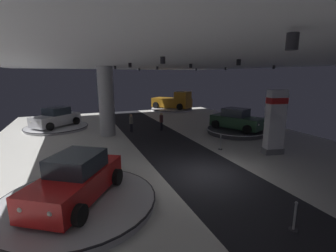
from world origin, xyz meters
The scene contains 16 objects.
ground centered at (0.00, 0.00, -0.02)m, with size 24.00×44.00×0.06m.
ceiling_with_spotlights centered at (0.00, 0.00, 5.55)m, with size 24.00×44.00×0.39m.
column_left centered at (-3.49, 9.71, 2.75)m, with size 1.21×1.21×5.50m.
brand_sign_pylon centered at (5.46, 1.19, 2.06)m, with size 1.36×0.85×3.98m.
display_platform_near_left centered at (-6.09, -0.92, 0.18)m, with size 5.86×5.86×0.32m.
display_car_near_left centered at (-6.07, -0.89, 1.08)m, with size 3.81×4.50×1.71m.
display_platform_deep_right centered at (6.67, 20.75, 0.15)m, with size 5.68×5.68×0.27m.
pickup_truck_deep_right centered at (6.88, 20.50, 1.21)m, with size 4.97×5.44×2.30m.
display_platform_far_left centered at (-7.53, 13.80, 0.14)m, with size 5.45×5.45×0.24m.
display_car_far_left centered at (-7.50, 13.83, 1.01)m, with size 4.31×4.16×1.71m.
display_platform_mid_right centered at (6.68, 6.44, 0.21)m, with size 4.89×4.89×0.37m.
display_car_mid_right centered at (6.66, 6.47, 1.14)m, with size 3.49×4.57×1.71m.
visitor_walking_near centered at (1.12, 9.63, 0.91)m, with size 0.32×0.32×1.59m.
visitor_walking_far centered at (-1.49, 9.99, 0.91)m, with size 0.32×0.32×1.59m.
stanchion_a centered at (2.86, 3.06, 0.37)m, with size 0.28×0.28×1.01m.
stanchion_b centered at (0.28, -4.97, 0.37)m, with size 0.28×0.28×1.01m.
Camera 1 is at (-5.96, -9.85, 4.90)m, focal length 25.77 mm.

